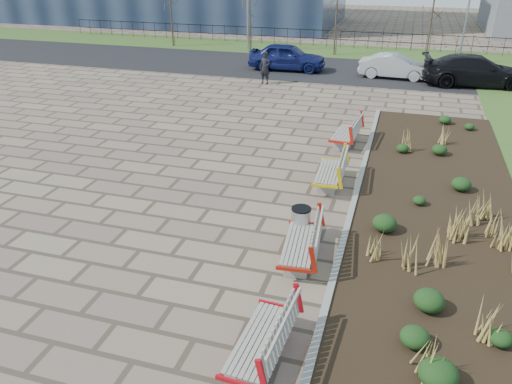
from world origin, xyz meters
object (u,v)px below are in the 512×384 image
(bench_c, at_px, (329,170))
(pedestrian, at_px, (265,68))
(bench_a, at_px, (260,337))
(car_blue, at_px, (287,57))
(car_silver, at_px, (395,66))
(car_black, at_px, (475,71))
(lamp_east, at_px, (467,13))
(bench_d, at_px, (345,131))
(lamp_west, at_px, (248,6))
(bench_b, at_px, (299,242))
(litter_bin, at_px, (301,223))

(bench_c, bearing_deg, pedestrian, 112.68)
(bench_a, relative_size, bench_c, 1.00)
(bench_a, height_order, car_blue, car_blue)
(car_silver, bearing_deg, pedestrian, 119.43)
(car_silver, xyz_separation_m, car_black, (4.13, -0.54, 0.14))
(pedestrian, height_order, car_black, pedestrian)
(car_silver, xyz_separation_m, lamp_east, (3.74, 5.07, 2.37))
(bench_c, distance_m, bench_d, 3.74)
(pedestrian, height_order, lamp_west, lamp_west)
(car_blue, relative_size, car_silver, 1.15)
(bench_d, bearing_deg, bench_b, -85.21)
(pedestrian, relative_size, car_black, 0.31)
(pedestrian, bearing_deg, litter_bin, -55.71)
(car_silver, height_order, car_black, car_black)
(bench_c, relative_size, lamp_east, 0.35)
(pedestrian, bearing_deg, lamp_west, 128.59)
(bench_a, bearing_deg, bench_c, 93.70)
(car_silver, bearing_deg, car_blue, 90.82)
(bench_b, bearing_deg, car_silver, 81.11)
(bench_b, height_order, car_blue, car_blue)
(car_silver, xyz_separation_m, lamp_west, (-10.26, 5.07, 2.37))
(bench_b, distance_m, lamp_east, 25.09)
(car_silver, bearing_deg, bench_a, 179.94)
(bench_c, bearing_deg, car_silver, 83.23)
(bench_a, xyz_separation_m, car_silver, (1.26, 22.69, 0.17))
(bench_b, bearing_deg, lamp_east, 73.27)
(litter_bin, relative_size, car_black, 0.15)
(lamp_west, bearing_deg, bench_b, -69.80)
(bench_d, relative_size, car_blue, 0.46)
(car_blue, height_order, lamp_east, lamp_east)
(bench_a, bearing_deg, car_blue, 106.02)
(lamp_east, bearing_deg, litter_bin, -102.49)
(bench_d, bearing_deg, car_black, 68.15)
(pedestrian, xyz_separation_m, car_silver, (6.65, 3.29, -0.18))
(bench_a, relative_size, lamp_west, 0.35)
(bench_a, height_order, pedestrian, pedestrian)
(car_black, xyz_separation_m, lamp_west, (-14.39, 5.61, 2.23))
(bench_c, bearing_deg, lamp_east, 74.05)
(bench_b, distance_m, pedestrian, 16.98)
(litter_bin, xyz_separation_m, lamp_east, (5.19, 23.42, 2.63))
(lamp_east, bearing_deg, bench_c, -103.97)
(bench_c, distance_m, car_silver, 15.08)
(car_blue, bearing_deg, lamp_west, 37.15)
(car_blue, bearing_deg, litter_bin, -167.92)
(bench_d, bearing_deg, litter_bin, -86.74)
(bench_c, xyz_separation_m, car_black, (5.39, 14.49, 0.31))
(car_blue, xyz_separation_m, car_black, (10.40, -0.79, 0.02))
(bench_a, distance_m, bench_d, 11.40)
(pedestrian, height_order, car_silver, pedestrian)
(car_black, bearing_deg, car_blue, 79.31)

